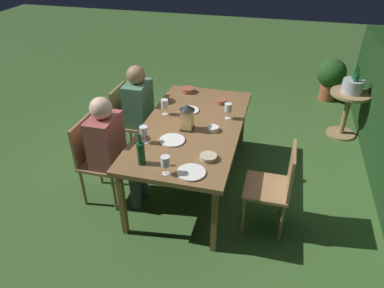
% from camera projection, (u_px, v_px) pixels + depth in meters
% --- Properties ---
extents(ground_plane, '(16.00, 16.00, 0.00)m').
position_uv_depth(ground_plane, '(192.00, 183.00, 4.01)').
color(ground_plane, '#385B28').
extents(dining_table, '(1.88, 0.98, 0.74)m').
position_uv_depth(dining_table, '(192.00, 130.00, 3.64)').
color(dining_table, brown).
rests_on(dining_table, ground).
extents(chair_side_right_b, '(0.42, 0.40, 0.87)m').
position_uv_depth(chair_side_right_b, '(275.00, 185.00, 3.21)').
color(chair_side_right_b, '#937047').
rests_on(chair_side_right_b, ground).
extents(chair_side_left_a, '(0.42, 0.40, 0.87)m').
position_uv_depth(chair_side_left_a, '(130.00, 118.00, 4.28)').
color(chair_side_left_a, '#937047').
rests_on(chair_side_left_a, ground).
extents(person_in_green, '(0.38, 0.47, 1.15)m').
position_uv_depth(person_in_green, '(144.00, 109.00, 4.15)').
color(person_in_green, '#4C7A5B').
rests_on(person_in_green, ground).
extents(chair_side_left_b, '(0.42, 0.40, 0.87)m').
position_uv_depth(chair_side_left_b, '(96.00, 157.00, 3.59)').
color(chair_side_left_b, '#937047').
rests_on(chair_side_left_b, ground).
extents(person_in_rust, '(0.38, 0.47, 1.15)m').
position_uv_depth(person_in_rust, '(113.00, 147.00, 3.46)').
color(person_in_rust, '#9E4C47').
rests_on(person_in_rust, ground).
extents(lantern_centerpiece, '(0.15, 0.15, 0.27)m').
position_uv_depth(lantern_centerpiece, '(187.00, 116.00, 3.47)').
color(lantern_centerpiece, black).
rests_on(lantern_centerpiece, dining_table).
extents(green_bottle_on_table, '(0.07, 0.07, 0.29)m').
position_uv_depth(green_bottle_on_table, '(141.00, 153.00, 2.99)').
color(green_bottle_on_table, '#144723').
rests_on(green_bottle_on_table, dining_table).
extents(wine_glass_a, '(0.08, 0.08, 0.17)m').
position_uv_depth(wine_glass_a, '(165.00, 162.00, 2.87)').
color(wine_glass_a, silver).
rests_on(wine_glass_a, dining_table).
extents(wine_glass_b, '(0.08, 0.08, 0.17)m').
position_uv_depth(wine_glass_b, '(228.00, 108.00, 3.67)').
color(wine_glass_b, silver).
rests_on(wine_glass_b, dining_table).
extents(wine_glass_c, '(0.08, 0.08, 0.17)m').
position_uv_depth(wine_glass_c, '(165.00, 104.00, 3.75)').
color(wine_glass_c, silver).
rests_on(wine_glass_c, dining_table).
extents(wine_glass_d, '(0.08, 0.08, 0.17)m').
position_uv_depth(wine_glass_d, '(144.00, 132.00, 3.27)').
color(wine_glass_d, silver).
rests_on(wine_glass_d, dining_table).
extents(plate_a, '(0.21, 0.21, 0.01)m').
position_uv_depth(plate_a, '(189.00, 110.00, 3.87)').
color(plate_a, white).
rests_on(plate_a, dining_table).
extents(plate_b, '(0.24, 0.24, 0.01)m').
position_uv_depth(plate_b, '(191.00, 172.00, 2.93)').
color(plate_b, silver).
rests_on(plate_b, dining_table).
extents(plate_c, '(0.24, 0.24, 0.01)m').
position_uv_depth(plate_c, '(172.00, 140.00, 3.35)').
color(plate_c, white).
rests_on(plate_c, dining_table).
extents(bowl_olives, '(0.16, 0.16, 0.05)m').
position_uv_depth(bowl_olives, '(188.00, 90.00, 4.28)').
color(bowl_olives, '#9E5138').
rests_on(bowl_olives, dining_table).
extents(bowl_bread, '(0.12, 0.12, 0.05)m').
position_uv_depth(bowl_bread, '(222.00, 102.00, 4.01)').
color(bowl_bread, '#9E5138').
rests_on(bowl_bread, dining_table).
extents(bowl_salad, '(0.15, 0.15, 0.04)m').
position_uv_depth(bowl_salad, '(208.00, 157.00, 3.09)').
color(bowl_salad, '#BCAD8E').
rests_on(bowl_salad, dining_table).
extents(bowl_dip, '(0.11, 0.11, 0.04)m').
position_uv_depth(bowl_dip, '(213.00, 129.00, 3.51)').
color(bowl_dip, silver).
rests_on(bowl_dip, dining_table).
extents(side_table, '(0.50, 0.50, 0.62)m').
position_uv_depth(side_table, '(347.00, 107.00, 4.69)').
color(side_table, '#9E7A51').
rests_on(side_table, ground).
extents(ice_bucket, '(0.26, 0.26, 0.34)m').
position_uv_depth(ice_bucket, '(353.00, 85.00, 4.53)').
color(ice_bucket, '#B2B7BF').
rests_on(ice_bucket, side_table).
extents(potted_plant_by_hedge, '(0.45, 0.45, 0.68)m').
position_uv_depth(potted_plant_by_hedge, '(331.00, 76.00, 5.64)').
color(potted_plant_by_hedge, '#9E5133').
rests_on(potted_plant_by_hedge, ground).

